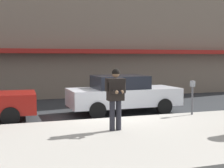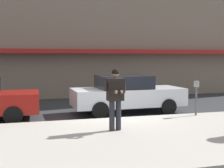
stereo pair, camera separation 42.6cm
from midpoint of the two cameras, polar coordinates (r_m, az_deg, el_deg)
ground_plane at (r=11.38m, az=-1.00°, el=-6.63°), size 80.00×80.00×0.00m
sidewalk at (r=9.18m, az=10.46°, el=-9.07°), size 32.00×5.30×0.14m
curb_paint_line at (r=11.76m, az=3.61°, el=-6.25°), size 28.00×0.12×0.01m
parked_sedan_mid at (r=12.72m, az=1.03°, el=-1.80°), size 4.54×2.01×1.54m
man_texting_on_phone at (r=9.04m, az=-0.69°, el=-1.60°), size 0.65×0.59×1.81m
parking_meter at (r=11.90m, az=13.50°, el=-1.53°), size 0.12×0.18×1.27m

